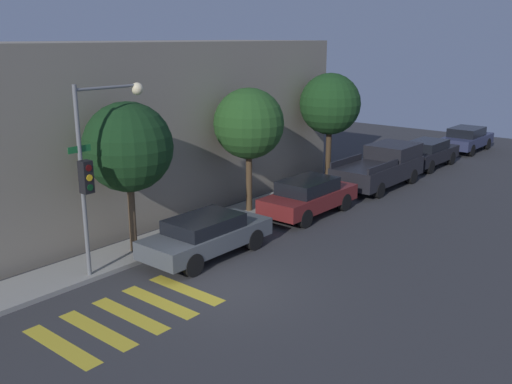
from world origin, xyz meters
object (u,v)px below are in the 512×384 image
Objects in this scene: sedan_middle at (309,196)px; pickup_truck at (381,166)px; traffic_light_pole at (97,155)px; sedan_tail_of_row at (466,139)px; tree_near_corner at (128,147)px; tree_far_end at (330,104)px; sedan_near_corner at (206,235)px; sedan_far_end at (427,153)px; tree_midblock at (249,124)px.

sedan_middle is 0.84× the size of pickup_truck.
sedan_middle is (8.52, -1.27, -2.79)m from traffic_light_pole.
sedan_tail_of_row is at bearing -2.89° from traffic_light_pole.
traffic_light_pole is 1.68m from tree_near_corner.
tree_far_end is at bearing 171.24° from sedan_tail_of_row.
sedan_tail_of_row is (16.68, 0.00, 0.00)m from sedan_middle.
sedan_near_corner is 0.86× the size of tree_far_end.
sedan_middle is at bearing 180.00° from pickup_truck.
sedan_far_end reaches higher than sedan_near_corner.
tree_midblock is (-17.99, 1.91, 2.77)m from sedan_tail_of_row.
tree_far_end reaches higher than sedan_near_corner.
sedan_middle is 3.61m from tree_midblock.
tree_near_corner reaches higher than sedan_tail_of_row.
tree_near_corner reaches higher than pickup_truck.
tree_far_end is at bearing 10.88° from sedan_near_corner.
tree_midblock reaches higher than sedan_middle.
tree_near_corner is at bearing 125.33° from sedan_near_corner.
sedan_near_corner is 16.64m from sedan_far_end.
sedan_tail_of_row is 0.89× the size of tree_midblock.
tree_midblock is (-7.20, 1.91, 2.61)m from pickup_truck.
tree_midblock is at bearing 173.95° from sedan_tail_of_row.
tree_far_end is at bearing 0.00° from tree_midblock.
traffic_light_pole is 19.78m from sedan_far_end.
sedan_middle is at bearing -55.43° from tree_midblock.
pickup_truck is 1.08× the size of tree_near_corner.
tree_near_corner is 0.99× the size of tree_midblock.
tree_midblock is at bearing 165.16° from pickup_truck.
tree_midblock is 0.95× the size of tree_far_end.
sedan_far_end is at bearing 0.00° from sedan_near_corner.
tree_midblock reaches higher than tree_near_corner.
sedan_middle is 5.58m from tree_far_end.
tree_far_end reaches higher than pickup_truck.
tree_near_corner is at bearing 164.70° from sedan_middle.
traffic_light_pole is 12.84m from tree_far_end.
tree_near_corner is 11.28m from tree_far_end.
tree_near_corner is at bearing 22.33° from traffic_light_pole.
tree_far_end reaches higher than tree_midblock.
tree_far_end is (9.92, 1.91, 3.05)m from sedan_near_corner.
sedan_middle and sedan_tail_of_row have the same top height.
tree_far_end is (12.82, 0.64, 0.22)m from traffic_light_pole.
sedan_tail_of_row is (25.20, -1.27, -2.79)m from traffic_light_pole.
sedan_far_end is at bearing -8.79° from tree_midblock.
pickup_truck is at bearing -180.00° from sedan_far_end.
tree_midblock is (4.30, 1.91, 2.81)m from sedan_near_corner.
sedan_tail_of_row is 23.88m from tree_near_corner.
pickup_truck is (14.41, -1.27, -2.64)m from traffic_light_pole.
sedan_middle is at bearing 0.00° from sedan_near_corner.
traffic_light_pole is 4.25m from sedan_near_corner.
traffic_light_pole is 25.38m from sedan_tail_of_row.
pickup_truck reaches higher than sedan_near_corner.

